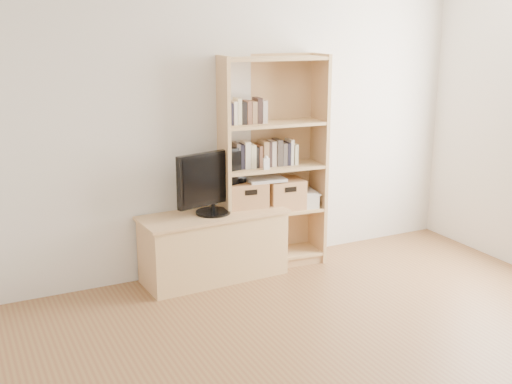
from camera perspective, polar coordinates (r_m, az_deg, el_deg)
back_wall at (r=5.61m, az=-1.87°, el=6.15°), size 4.50×0.02×2.60m
tv_stand at (r=5.55m, az=-3.77°, el=-4.90°), size 1.24×0.52×0.56m
bookshelf at (r=5.66m, az=1.49°, el=2.54°), size 0.97×0.42×1.89m
television at (r=5.38m, az=-3.88°, el=0.86°), size 0.68×0.22×0.54m
books_row_mid at (r=5.65m, az=1.42°, el=3.53°), size 0.88×0.22×0.23m
books_row_upper at (r=5.51m, az=-0.59°, el=7.17°), size 0.39×0.17×0.20m
baby_monitor at (r=5.52m, az=0.91°, el=2.52°), size 0.05×0.04×0.10m
basket_left at (r=5.63m, az=-0.87°, el=-0.46°), size 0.37×0.32×0.28m
basket_right at (r=5.76m, az=2.55°, el=-0.16°), size 0.34×0.29×0.27m
laptop at (r=5.63m, az=0.84°, el=1.15°), size 0.36×0.27×0.03m
magazine_stack at (r=5.87m, az=4.42°, el=-0.65°), size 0.23×0.29×0.12m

